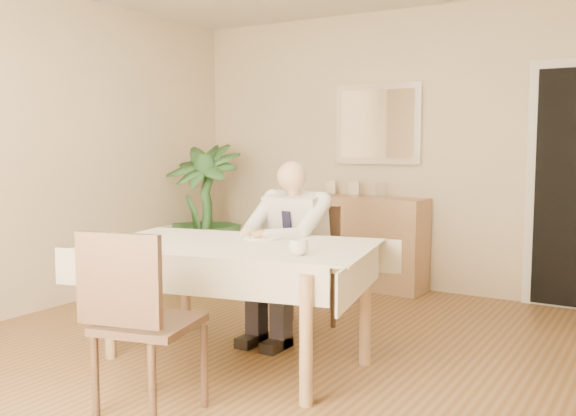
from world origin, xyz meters
The scene contains 16 objects.
room centered at (0.00, 0.00, 1.30)m, with size 5.00×5.02×2.60m.
mirror centered at (-0.29, 2.47, 1.55)m, with size 0.86×0.04×0.76m.
dining_table centered at (-0.16, -0.02, 0.67)m, with size 1.92×1.37×0.75m.
chair_far centered at (-0.16, 0.87, 0.51)m, with size 0.48×0.48×0.91m.
chair_near centered at (-0.08, -0.95, 0.54)m, with size 0.54×0.54×0.95m.
seated_man centered at (-0.16, 0.58, 0.69)m, with size 0.48×0.72×1.24m.
plate centered at (-0.13, 0.23, 0.76)m, with size 0.26×0.26×0.02m, color white.
food centered at (-0.13, 0.23, 0.78)m, with size 0.14×0.14×0.06m, color olive.
knife centered at (-0.09, 0.17, 0.78)m, with size 0.01×0.01×0.13m, color silver.
fork centered at (-0.17, 0.17, 0.78)m, with size 0.01×0.01×0.13m, color silver.
coffee_mug centered at (0.38, -0.17, 0.80)m, with size 0.11×0.11×0.09m, color white.
sideboard centered at (-0.29, 2.32, 0.43)m, with size 1.08×0.37×0.86m, color #AC8153.
photo_frame_left centered at (-0.73, 2.36, 0.93)m, with size 0.10×0.02×0.14m, color silver.
photo_frame_center centered at (-0.47, 2.34, 0.93)m, with size 0.10×0.02×0.14m, color silver.
photo_frame_right centered at (-0.20, 2.34, 0.93)m, with size 0.10×0.02×0.14m, color silver.
potted_palm centered at (-1.87, 1.79, 0.68)m, with size 0.76×0.76×1.36m, color #265324.
Camera 1 is at (2.16, -3.21, 1.38)m, focal length 40.00 mm.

